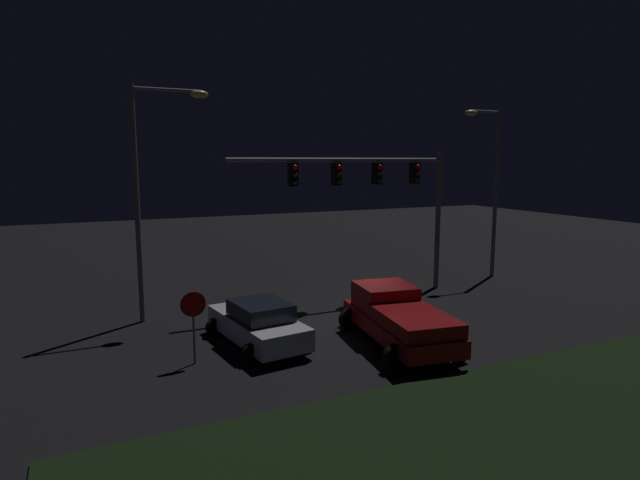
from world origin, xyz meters
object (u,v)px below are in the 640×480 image
traffic_signal_gantry (378,184)px  street_lamp_left (151,176)px  pickup_truck (397,315)px  street_lamp_right (490,174)px  stop_sign (193,313)px  car_sedan (258,323)px

traffic_signal_gantry → street_lamp_left: bearing=178.3°
pickup_truck → street_lamp_right: size_ratio=0.65×
street_lamp_right → stop_sign: 17.80m
street_lamp_left → street_lamp_right: (16.80, 0.56, -0.13)m
car_sedan → pickup_truck: bearing=-120.8°
car_sedan → street_lamp_right: size_ratio=0.53×
car_sedan → stop_sign: bearing=101.3°
car_sedan → street_lamp_left: size_ratio=0.52×
traffic_signal_gantry → stop_sign: bearing=-152.5°
car_sedan → street_lamp_left: bearing=24.0°
street_lamp_right → stop_sign: size_ratio=3.88×
street_lamp_right → car_sedan: bearing=-161.0°
pickup_truck → car_sedan: pickup_truck is taller
pickup_truck → stop_sign: size_ratio=2.53×
pickup_truck → street_lamp_right: bearing=-47.6°
car_sedan → street_lamp_right: (14.18, 4.89, 4.64)m
traffic_signal_gantry → stop_sign: (-9.22, -4.81, -3.47)m
traffic_signal_gantry → street_lamp_right: (7.22, 0.84, 0.35)m
car_sedan → traffic_signal_gantry: (6.96, 4.05, 4.29)m
car_sedan → street_lamp_left: (-2.63, 4.33, 4.77)m
car_sedan → stop_sign: (-2.26, -0.76, 0.82)m
stop_sign → street_lamp_right: bearing=19.0°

